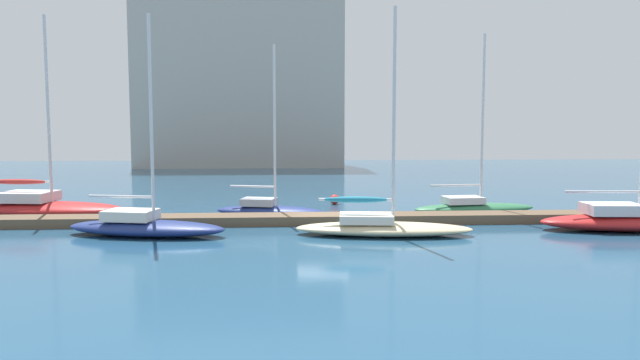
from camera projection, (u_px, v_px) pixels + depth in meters
ground_plane at (322, 223)px, 27.70m from camera, size 120.00×120.00×0.00m
dock_pier at (322, 219)px, 27.68m from camera, size 33.73×1.69×0.46m
sailboat_0 at (42, 206)px, 29.90m from camera, size 9.17×4.17×10.67m
sailboat_1 at (144, 225)px, 24.40m from camera, size 7.44×3.58×9.58m
sailboat_2 at (269, 208)px, 29.79m from camera, size 6.21×3.17×9.13m
sailboat_3 at (381, 225)px, 24.54m from camera, size 8.02×3.14×9.92m
sailboat_4 at (473, 206)px, 30.92m from camera, size 7.18×2.72×9.90m
sailboat_5 at (628, 219)px, 25.68m from camera, size 8.39×3.12×9.90m
mooring_buoy_red at (335, 199)px, 34.92m from camera, size 0.61×0.61×0.61m
harbor_building_distant at (241, 86)px, 71.55m from camera, size 25.90×9.20×20.82m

